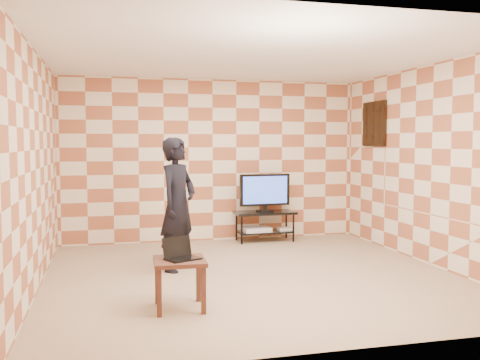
{
  "coord_description": "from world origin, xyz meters",
  "views": [
    {
      "loc": [
        -1.73,
        -6.32,
        1.65
      ],
      "look_at": [
        0.0,
        0.6,
        1.15
      ],
      "focal_mm": 40.0,
      "sensor_mm": 36.0,
      "label": 1
    }
  ],
  "objects_px": {
    "tv_stand": "(265,219)",
    "side_table": "(180,268)",
    "tv": "(265,191)",
    "person": "(178,204)"
  },
  "relations": [
    {
      "from": "tv_stand",
      "to": "side_table",
      "type": "xyz_separation_m",
      "value": [
        -1.87,
        -3.29,
        0.05
      ]
    },
    {
      "from": "tv_stand",
      "to": "tv",
      "type": "xyz_separation_m",
      "value": [
        -0.0,
        -0.0,
        0.48
      ]
    },
    {
      "from": "tv_stand",
      "to": "side_table",
      "type": "distance_m",
      "value": 3.79
    },
    {
      "from": "tv_stand",
      "to": "person",
      "type": "relative_size",
      "value": 0.59
    },
    {
      "from": "tv",
      "to": "side_table",
      "type": "relative_size",
      "value": 1.63
    },
    {
      "from": "side_table",
      "to": "person",
      "type": "relative_size",
      "value": 0.31
    },
    {
      "from": "side_table",
      "to": "person",
      "type": "distance_m",
      "value": 1.7
    },
    {
      "from": "tv_stand",
      "to": "tv",
      "type": "bearing_deg",
      "value": -93.45
    },
    {
      "from": "tv_stand",
      "to": "tv",
      "type": "distance_m",
      "value": 0.48
    },
    {
      "from": "tv",
      "to": "person",
      "type": "relative_size",
      "value": 0.5
    }
  ]
}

